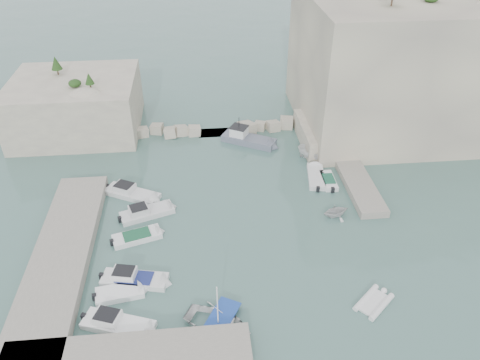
{
  "coord_description": "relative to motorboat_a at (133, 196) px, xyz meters",
  "views": [
    {
      "loc": [
        -3.88,
        -33.7,
        30.24
      ],
      "look_at": [
        0.0,
        6.0,
        3.0
      ],
      "focal_mm": 35.0,
      "sensor_mm": 36.0,
      "label": 1
    }
  ],
  "objects": [
    {
      "name": "ground",
      "position": [
        11.57,
        -8.43,
        0.0
      ],
      "size": [
        400.0,
        400.0,
        0.0
      ],
      "primitive_type": "plane",
      "color": "#4B7069",
      "rests_on": "ground"
    },
    {
      "name": "cliff_east",
      "position": [
        34.57,
        14.57,
        8.5
      ],
      "size": [
        26.0,
        22.0,
        17.0
      ],
      "primitive_type": "cube",
      "color": "beige",
      "rests_on": "ground"
    },
    {
      "name": "cliff_terrace",
      "position": [
        24.57,
        9.57,
        1.25
      ],
      "size": [
        8.0,
        10.0,
        2.5
      ],
      "primitive_type": "cube",
      "color": "beige",
      "rests_on": "ground"
    },
    {
      "name": "outcrop_west",
      "position": [
        -8.43,
        16.57,
        3.5
      ],
      "size": [
        16.0,
        14.0,
        7.0
      ],
      "primitive_type": "cube",
      "color": "beige",
      "rests_on": "ground"
    },
    {
      "name": "quay_west",
      "position": [
        -5.43,
        -9.43,
        0.55
      ],
      "size": [
        5.0,
        24.0,
        1.1
      ],
      "primitive_type": "cube",
      "color": "#9E9689",
      "rests_on": "ground"
    },
    {
      "name": "quay_south",
      "position": [
        1.57,
        -20.93,
        0.55
      ],
      "size": [
        18.0,
        4.0,
        1.1
      ],
      "primitive_type": "cube",
      "color": "#9E9689",
      "rests_on": "ground"
    },
    {
      "name": "ledge_east",
      "position": [
        25.07,
        1.57,
        0.4
      ],
      "size": [
        3.0,
        16.0,
        0.8
      ],
      "primitive_type": "cube",
      "color": "#9E9689",
      "rests_on": "ground"
    },
    {
      "name": "breakwater",
      "position": [
        10.57,
        13.57,
        0.7
      ],
      "size": [
        28.0,
        3.0,
        1.4
      ],
      "primitive_type": "cube",
      "color": "beige",
      "rests_on": "ground"
    },
    {
      "name": "motorboat_a",
      "position": [
        0.0,
        0.0,
        0.0
      ],
      "size": [
        6.94,
        4.96,
        1.4
      ],
      "primitive_type": null,
      "rotation": [
        0.0,
        0.0,
        -0.49
      ],
      "color": "silver",
      "rests_on": "ground"
    },
    {
      "name": "motorboat_b",
      "position": [
        1.85,
        -3.5,
        0.0
      ],
      "size": [
        6.3,
        3.81,
        1.4
      ],
      "primitive_type": null,
      "rotation": [
        0.0,
        0.0,
        0.33
      ],
      "color": "silver",
      "rests_on": "ground"
    },
    {
      "name": "motorboat_c",
      "position": [
        1.11,
        -7.16,
        0.0
      ],
      "size": [
        5.38,
        3.24,
        0.7
      ],
      "primitive_type": null,
      "rotation": [
        0.0,
        0.0,
        0.3
      ],
      "color": "white",
      "rests_on": "ground"
    },
    {
      "name": "motorboat_d",
      "position": [
        1.38,
        -12.82,
        0.0
      ],
      "size": [
        6.52,
        3.13,
        1.4
      ],
      "primitive_type": null,
      "rotation": [
        0.0,
        0.0,
        -0.21
      ],
      "color": "silver",
      "rests_on": "ground"
    },
    {
      "name": "motorboat_e",
      "position": [
        0.28,
        -14.22,
        0.0
      ],
      "size": [
        4.61,
        2.48,
        0.7
      ],
      "primitive_type": null,
      "rotation": [
        0.0,
        0.0,
        0.16
      ],
      "color": "white",
      "rests_on": "ground"
    },
    {
      "name": "motorboat_f",
      "position": [
        0.53,
        -17.54,
        0.0
      ],
      "size": [
        6.56,
        3.88,
        1.4
      ],
      "primitive_type": null,
      "rotation": [
        0.0,
        0.0,
        -0.34
      ],
      "color": "white",
      "rests_on": "ground"
    },
    {
      "name": "rowboat",
      "position": [
        8.31,
        -18.29,
        0.0
      ],
      "size": [
        6.71,
        6.09,
        1.14
      ],
      "primitive_type": "imported",
      "rotation": [
        0.0,
        0.0,
        1.07
      ],
      "color": "white",
      "rests_on": "ground"
    },
    {
      "name": "inflatable_dinghy",
      "position": [
        21.22,
        -17.21,
        0.0
      ],
      "size": [
        4.04,
        3.87,
        0.44
      ],
      "primitive_type": null,
      "rotation": [
        0.0,
        0.0,
        0.73
      ],
      "color": "white",
      "rests_on": "ground"
    },
    {
      "name": "tender_east_a",
      "position": [
        21.15,
        -5.54,
        0.0
      ],
      "size": [
        3.35,
        3.07,
        1.49
      ],
      "primitive_type": "imported",
      "rotation": [
        0.0,
        0.0,
        1.83
      ],
      "color": "silver",
      "rests_on": "ground"
    },
    {
      "name": "tender_east_b",
      "position": [
        21.96,
        0.41,
        0.0
      ],
      "size": [
        1.48,
        4.1,
        0.7
      ],
      "primitive_type": null,
      "rotation": [
        0.0,
        0.0,
        1.55
      ],
      "color": "white",
      "rests_on": "ground"
    },
    {
      "name": "tender_east_c",
      "position": [
        20.74,
        1.41,
        0.0
      ],
      "size": [
        2.63,
        5.79,
        0.7
      ],
      "primitive_type": null,
      "rotation": [
        0.0,
        0.0,
        1.42
      ],
      "color": "silver",
      "rests_on": "ground"
    },
    {
      "name": "tender_east_d",
      "position": [
        21.86,
        5.25,
        0.0
      ],
      "size": [
        5.46,
        4.19,
        1.99
      ],
      "primitive_type": "imported",
      "rotation": [
        0.0,
        0.0,
        1.07
      ],
      "color": "silver",
      "rests_on": "ground"
    },
    {
      "name": "work_boat",
      "position": [
        13.96,
        10.33,
        0.0
      ],
      "size": [
        7.78,
        5.72,
        2.2
      ],
      "primitive_type": null,
      "rotation": [
        0.0,
        0.0,
        -0.51
      ],
      "color": "slate",
      "rests_on": "ground"
    },
    {
      "name": "rowboat_mast",
      "position": [
        8.31,
        -18.29,
        2.67
      ],
      "size": [
        0.1,
        0.1,
        4.2
      ],
      "primitive_type": "cylinder",
      "color": "white",
      "rests_on": "rowboat"
    }
  ]
}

